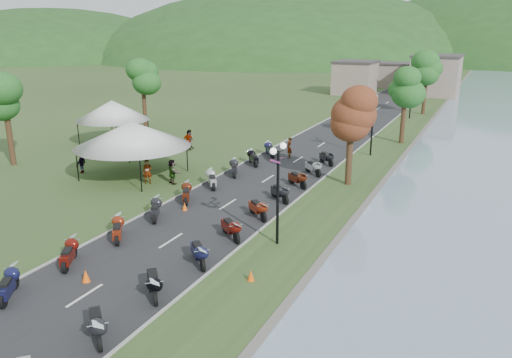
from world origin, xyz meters
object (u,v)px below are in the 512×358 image
at_px(pedestrian_b, 190,148).
at_px(pedestrian_c, 82,173).
at_px(pedestrian_a, 148,184).
at_px(vendor_tent_main, 133,149).

bearing_deg(pedestrian_b, pedestrian_c, 59.70).
relative_size(pedestrian_a, pedestrian_c, 1.05).
distance_m(pedestrian_b, pedestrian_c, 10.59).
bearing_deg(vendor_tent_main, pedestrian_b, 97.40).
relative_size(vendor_tent_main, pedestrian_b, 3.22).
bearing_deg(pedestrian_c, pedestrian_b, 154.86).
bearing_deg(pedestrian_b, pedestrian_a, 93.30).
bearing_deg(pedestrian_c, pedestrian_a, 80.10).
relative_size(vendor_tent_main, pedestrian_c, 3.32).
distance_m(vendor_tent_main, pedestrian_b, 9.40).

